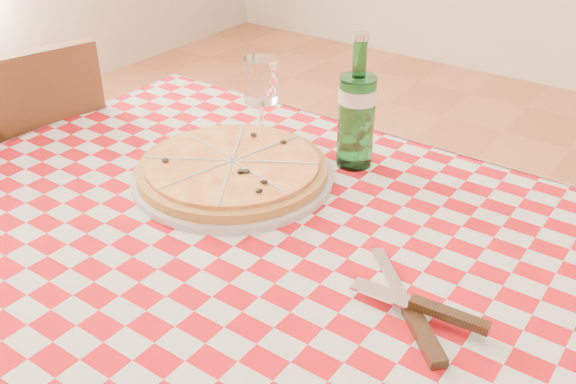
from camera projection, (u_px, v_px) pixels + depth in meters
name	position (u px, v px, depth m)	size (l,w,h in m)	color
dining_table	(276.00, 297.00, 1.02)	(1.20, 0.80, 0.75)	brown
tablecloth	(276.00, 249.00, 0.97)	(1.30, 0.90, 0.01)	#B30B13
chair_far	(17.00, 207.00, 1.51)	(0.51, 0.51, 0.91)	brown
pizza_plate	(233.00, 168.00, 1.14)	(0.36, 0.36, 0.05)	#D19245
water_bottle	(357.00, 102.00, 1.13)	(0.07, 0.07, 0.25)	#175E22
wine_glass	(261.00, 99.00, 1.25)	(0.07, 0.07, 0.17)	white
cutlery	(410.00, 304.00, 0.83)	(0.26, 0.22, 0.03)	silver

